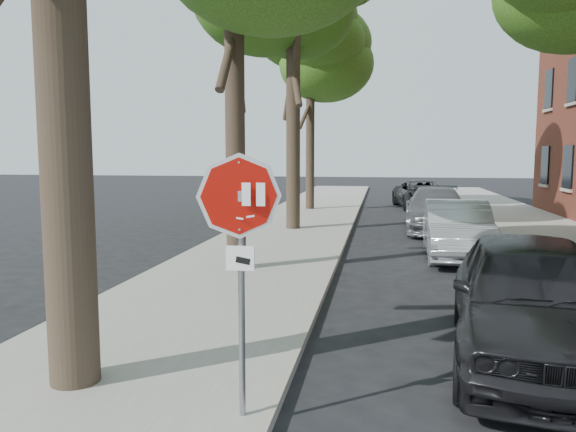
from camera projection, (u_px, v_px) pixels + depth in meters
The scene contains 11 objects.
ground at pixel (312, 432), 5.51m from camera, with size 120.00×120.00×0.00m, color black.
sidewalk_left at pixel (280, 238), 17.68m from camera, with size 4.00×55.00×0.12m, color gray.
sidewalk_right at pixel (568, 245), 16.28m from camera, with size 4.00×55.00×0.12m, color gray.
curb_left at pixel (345, 240), 17.34m from camera, with size 0.12×55.00×0.13m, color #9E9384.
curb_right at pixel (494, 243), 16.62m from camera, with size 0.12×55.00×0.13m, color #9E9384.
stop_sign at pixel (240, 235), 5.39m from camera, with size 0.76×0.34×2.61m.
tree_far at pixel (310, 55), 25.85m from camera, with size 5.29×4.91×9.33m.
car_a at pixel (532, 298), 7.32m from camera, with size 1.99×4.93×1.68m, color black.
car_b at pixel (457, 229), 14.66m from camera, with size 1.57×4.51×1.49m, color #9FA1A6.
car_c at pixel (436, 209), 19.74m from camera, with size 2.13×5.24×1.52m, color #54555A.
car_d at pixel (422, 195), 27.76m from camera, with size 2.28×4.94×1.37m, color black.
Camera 1 is at (0.63, -5.21, 2.73)m, focal length 35.00 mm.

